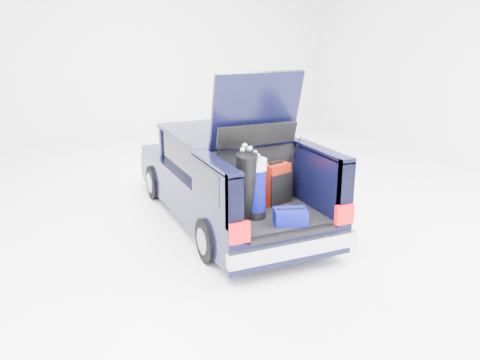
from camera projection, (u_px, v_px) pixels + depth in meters
name	position (u px, v px, depth m)	size (l,w,h in m)	color
ground	(228.00, 218.00, 8.34)	(14.00, 14.00, 0.00)	white
car	(225.00, 178.00, 8.23)	(1.87, 4.65, 2.47)	black
red_suitcase	(276.00, 184.00, 7.20)	(0.43, 0.34, 0.62)	#720D03
black_golf_bag	(246.00, 186.00, 6.59)	(0.37, 0.45, 1.00)	black
blue_golf_bag	(256.00, 188.00, 6.64)	(0.36, 0.36, 0.91)	black
blue_duffel	(290.00, 216.00, 6.51)	(0.48, 0.38, 0.22)	#040664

